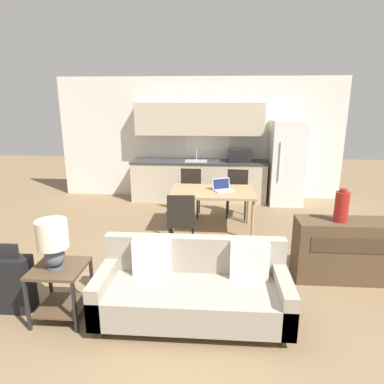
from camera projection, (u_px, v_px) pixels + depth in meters
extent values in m
plane|color=#7F6647|center=(177.00, 314.00, 3.67)|extent=(20.00, 20.00, 0.00)
cube|color=silver|center=(200.00, 139.00, 7.76)|extent=(6.40, 0.06, 2.70)
cube|color=white|center=(208.00, 128.00, 7.65)|extent=(1.01, 0.01, 1.00)
cube|color=beige|center=(199.00, 181.00, 7.68)|extent=(2.95, 0.62, 0.86)
cube|color=#38383A|center=(199.00, 162.00, 7.56)|extent=(2.98, 0.65, 0.04)
cube|color=#B2B5B7|center=(196.00, 161.00, 7.51)|extent=(0.48, 0.36, 0.01)
cylinder|color=#B7BABC|center=(197.00, 155.00, 7.64)|extent=(0.02, 0.02, 0.24)
cube|color=beige|center=(199.00, 119.00, 7.45)|extent=(2.81, 0.34, 0.70)
cube|color=black|center=(240.00, 155.00, 7.41)|extent=(0.48, 0.36, 0.28)
cube|color=white|center=(286.00, 163.00, 7.35)|extent=(0.70, 0.74, 1.80)
cylinder|color=silver|center=(280.00, 162.00, 6.96)|extent=(0.02, 0.02, 0.81)
cube|color=tan|center=(213.00, 192.00, 5.81)|extent=(1.42, 0.92, 0.04)
cylinder|color=tan|center=(172.00, 219.00, 5.57)|extent=(0.05, 0.05, 0.68)
cylinder|color=tan|center=(253.00, 221.00, 5.48)|extent=(0.05, 0.05, 0.68)
cylinder|color=tan|center=(178.00, 204.00, 6.34)|extent=(0.05, 0.05, 0.68)
cylinder|color=tan|center=(248.00, 206.00, 6.25)|extent=(0.05, 0.05, 0.68)
cylinder|color=#3D2D1E|center=(100.00, 333.00, 3.30)|extent=(0.05, 0.05, 0.10)
cylinder|color=#3D2D1E|center=(284.00, 342.00, 3.18)|extent=(0.05, 0.05, 0.10)
cylinder|color=#3D2D1E|center=(118.00, 296.00, 3.92)|extent=(0.05, 0.05, 0.10)
cylinder|color=#3D2D1E|center=(273.00, 302.00, 3.80)|extent=(0.05, 0.05, 0.10)
cube|color=gray|center=(192.00, 299.00, 3.50)|extent=(1.95, 0.80, 0.31)
cube|color=gray|center=(195.00, 266.00, 3.76)|extent=(1.95, 0.14, 0.70)
cube|color=gray|center=(105.00, 290.00, 3.54)|extent=(0.14, 0.80, 0.45)
cube|color=gray|center=(283.00, 297.00, 3.41)|extent=(0.14, 0.80, 0.45)
cube|color=silver|center=(152.00, 258.00, 3.63)|extent=(0.40, 0.12, 0.40)
cube|color=silver|center=(249.00, 261.00, 3.55)|extent=(0.40, 0.14, 0.40)
cube|color=brown|center=(59.00, 268.00, 3.49)|extent=(0.52, 0.52, 0.03)
cube|color=brown|center=(63.00, 306.00, 3.60)|extent=(0.47, 0.47, 0.02)
cube|color=#232326|center=(27.00, 306.00, 3.35)|extent=(0.03, 0.03, 0.55)
cube|color=#232326|center=(75.00, 308.00, 3.32)|extent=(0.03, 0.03, 0.55)
cube|color=#232326|center=(50.00, 281.00, 3.81)|extent=(0.03, 0.03, 0.55)
cube|color=#232326|center=(92.00, 282.00, 3.78)|extent=(0.03, 0.03, 0.55)
cylinder|color=#4C515B|center=(56.00, 267.00, 3.46)|extent=(0.16, 0.16, 0.02)
sphere|color=#4C515B|center=(55.00, 257.00, 3.43)|extent=(0.20, 0.20, 0.20)
cylinder|color=beige|center=(52.00, 234.00, 3.37)|extent=(0.31, 0.31, 0.28)
cube|color=brown|center=(347.00, 250.00, 4.30)|extent=(1.29, 0.43, 0.78)
cube|color=#413020|center=(355.00, 246.00, 4.04)|extent=(1.03, 0.01, 0.19)
cylinder|color=maroon|center=(342.00, 207.00, 4.13)|extent=(0.17, 0.17, 0.37)
cylinder|color=maroon|center=(344.00, 191.00, 4.08)|extent=(0.09, 0.09, 0.04)
cube|color=black|center=(237.00, 196.00, 6.55)|extent=(0.46, 0.46, 0.04)
cube|color=black|center=(238.00, 181.00, 6.67)|extent=(0.40, 0.07, 0.46)
cylinder|color=black|center=(227.00, 209.00, 6.48)|extent=(0.03, 0.03, 0.41)
cylinder|color=black|center=(245.00, 210.00, 6.42)|extent=(0.03, 0.03, 0.41)
cylinder|color=black|center=(228.00, 204.00, 6.80)|extent=(0.03, 0.03, 0.41)
cylinder|color=black|center=(245.00, 205.00, 6.75)|extent=(0.03, 0.03, 0.41)
cube|color=black|center=(182.00, 222.00, 5.17)|extent=(0.44, 0.44, 0.04)
cube|color=black|center=(181.00, 211.00, 4.92)|extent=(0.40, 0.05, 0.46)
cylinder|color=black|center=(193.00, 232.00, 5.39)|extent=(0.03, 0.03, 0.41)
cylinder|color=black|center=(172.00, 232.00, 5.40)|extent=(0.03, 0.03, 0.41)
cylinder|color=black|center=(193.00, 240.00, 5.06)|extent=(0.03, 0.03, 0.41)
cylinder|color=black|center=(170.00, 240.00, 5.07)|extent=(0.03, 0.03, 0.41)
cube|color=black|center=(190.00, 195.00, 6.63)|extent=(0.44, 0.44, 0.04)
cube|color=black|center=(191.00, 180.00, 6.75)|extent=(0.40, 0.05, 0.46)
cylinder|color=black|center=(180.00, 208.00, 6.55)|extent=(0.03, 0.03, 0.41)
cylinder|color=black|center=(197.00, 209.00, 6.50)|extent=(0.03, 0.03, 0.41)
cylinder|color=black|center=(182.00, 203.00, 6.87)|extent=(0.03, 0.03, 0.41)
cylinder|color=black|center=(199.00, 204.00, 6.83)|extent=(0.03, 0.03, 0.41)
cube|color=#B7BABC|center=(224.00, 191.00, 5.78)|extent=(0.38, 0.33, 0.02)
cube|color=#B7BABC|center=(221.00, 184.00, 5.86)|extent=(0.31, 0.18, 0.20)
cube|color=navy|center=(221.00, 184.00, 5.85)|extent=(0.28, 0.15, 0.17)
cube|color=black|center=(11.00, 284.00, 3.68)|extent=(0.44, 0.22, 0.62)
cube|color=black|center=(6.00, 251.00, 3.57)|extent=(0.27, 0.02, 0.16)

